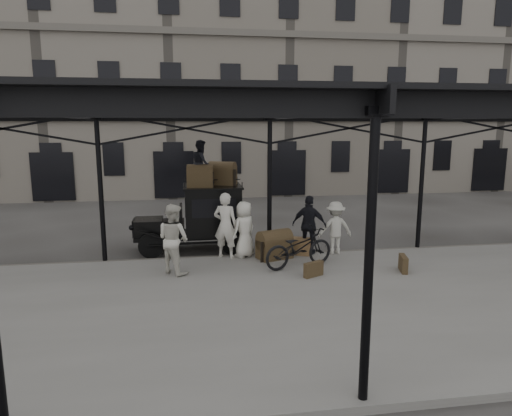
{
  "coord_description": "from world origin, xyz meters",
  "views": [
    {
      "loc": [
        -2.51,
        -11.67,
        4.18
      ],
      "look_at": [
        -0.48,
        1.6,
        1.7
      ],
      "focal_mm": 32.0,
      "sensor_mm": 36.0,
      "label": 1
    }
  ],
  "objects_px": {
    "porter_left": "(226,225)",
    "steamer_trunk_roof_near": "(200,177)",
    "bicycle": "(299,248)",
    "taxi": "(203,215)",
    "steamer_trunk_platform": "(274,246)",
    "porter_official": "(309,225)"
  },
  "relations": [
    {
      "from": "porter_left",
      "to": "steamer_trunk_roof_near",
      "type": "xyz_separation_m",
      "value": [
        -0.69,
        1.22,
        1.33
      ]
    },
    {
      "from": "bicycle",
      "to": "steamer_trunk_roof_near",
      "type": "relative_size",
      "value": 2.61
    },
    {
      "from": "bicycle",
      "to": "steamer_trunk_roof_near",
      "type": "distance_m",
      "value": 4.06
    },
    {
      "from": "steamer_trunk_roof_near",
      "to": "porter_left",
      "type": "bearing_deg",
      "value": -54.73
    },
    {
      "from": "taxi",
      "to": "porter_left",
      "type": "height_order",
      "value": "taxi"
    },
    {
      "from": "steamer_trunk_platform",
      "to": "taxi",
      "type": "bearing_deg",
      "value": 119.45
    },
    {
      "from": "porter_left",
      "to": "porter_official",
      "type": "distance_m",
      "value": 2.62
    },
    {
      "from": "taxi",
      "to": "porter_left",
      "type": "relative_size",
      "value": 1.82
    },
    {
      "from": "steamer_trunk_platform",
      "to": "porter_official",
      "type": "bearing_deg",
      "value": -4.85
    },
    {
      "from": "porter_left",
      "to": "steamer_trunk_platform",
      "type": "bearing_deg",
      "value": -168.08
    },
    {
      "from": "porter_official",
      "to": "steamer_trunk_roof_near",
      "type": "bearing_deg",
      "value": 9.59
    },
    {
      "from": "porter_left",
      "to": "bicycle",
      "type": "distance_m",
      "value": 2.39
    },
    {
      "from": "taxi",
      "to": "steamer_trunk_platform",
      "type": "xyz_separation_m",
      "value": [
        2.07,
        -1.78,
        -0.69
      ]
    },
    {
      "from": "porter_official",
      "to": "steamer_trunk_roof_near",
      "type": "distance_m",
      "value": 3.8
    },
    {
      "from": "bicycle",
      "to": "steamer_trunk_platform",
      "type": "relative_size",
      "value": 2.15
    },
    {
      "from": "porter_left",
      "to": "steamer_trunk_platform",
      "type": "xyz_separation_m",
      "value": [
        1.46,
        -0.31,
        -0.64
      ]
    },
    {
      "from": "porter_official",
      "to": "steamer_trunk_platform",
      "type": "xyz_separation_m",
      "value": [
        -1.16,
        -0.31,
        -0.56
      ]
    },
    {
      "from": "porter_left",
      "to": "bicycle",
      "type": "height_order",
      "value": "porter_left"
    },
    {
      "from": "taxi",
      "to": "porter_official",
      "type": "bearing_deg",
      "value": -24.48
    },
    {
      "from": "porter_left",
      "to": "bicycle",
      "type": "xyz_separation_m",
      "value": [
        1.98,
        -1.27,
        -0.44
      ]
    },
    {
      "from": "steamer_trunk_platform",
      "to": "porter_left",
      "type": "bearing_deg",
      "value": 148.13
    },
    {
      "from": "porter_official",
      "to": "steamer_trunk_platform",
      "type": "bearing_deg",
      "value": 44.84
    }
  ]
}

